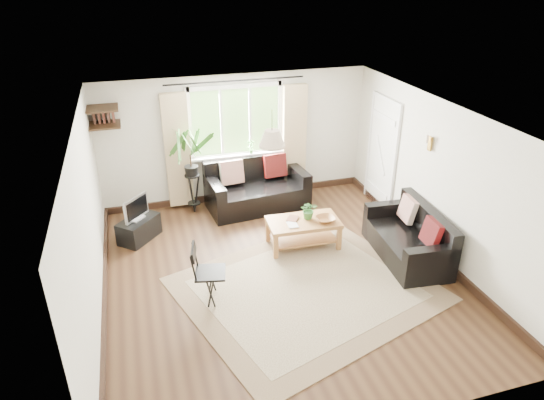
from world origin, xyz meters
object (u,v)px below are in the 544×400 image
object	(u,v)px
sofa_right	(407,236)
palm_stand	(192,172)
sofa_back	(257,186)
tv_stand	(139,229)
folding_chair	(210,274)
coffee_table	(303,233)

from	to	relation	value
sofa_right	palm_stand	bearing A→B (deg)	-125.28
sofa_right	palm_stand	size ratio (longest dim) A/B	1.01
sofa_back	tv_stand	xyz separation A→B (m)	(-2.19, -0.58, -0.24)
palm_stand	folding_chair	size ratio (longest dim) A/B	1.88
sofa_back	palm_stand	size ratio (longest dim) A/B	1.14
tv_stand	sofa_right	bearing A→B (deg)	-71.96
sofa_back	coffee_table	size ratio (longest dim) A/B	1.60
coffee_table	palm_stand	size ratio (longest dim) A/B	0.71
sofa_back	folding_chair	xyz separation A→B (m)	(-1.32, -2.52, -0.00)
tv_stand	palm_stand	bearing A→B (deg)	-12.96
sofa_back	sofa_right	world-z (taller)	sofa_back
sofa_back	palm_stand	world-z (taller)	palm_stand
sofa_right	tv_stand	world-z (taller)	sofa_right
coffee_table	folding_chair	distance (m)	1.93
tv_stand	palm_stand	xyz separation A→B (m)	(1.02, 0.72, 0.61)
folding_chair	tv_stand	bearing A→B (deg)	36.04
tv_stand	folding_chair	size ratio (longest dim) A/B	0.82
sofa_back	folding_chair	size ratio (longest dim) A/B	2.15
sofa_back	tv_stand	world-z (taller)	sofa_back
sofa_right	coffee_table	size ratio (longest dim) A/B	1.42
coffee_table	sofa_back	bearing A→B (deg)	102.45
folding_chair	coffee_table	bearing A→B (deg)	-48.04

